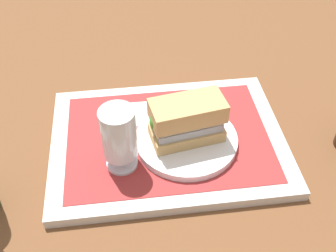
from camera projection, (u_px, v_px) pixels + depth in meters
ground_plane at (168, 144)px, 0.79m from camera, size 3.00×3.00×0.00m
tray at (168, 141)px, 0.78m from camera, size 0.44×0.32×0.02m
placemat at (168, 137)px, 0.77m from camera, size 0.38×0.27×0.00m
plate at (186, 140)px, 0.76m from camera, size 0.19×0.19×0.01m
sandwich at (185, 121)px, 0.72m from camera, size 0.14×0.08×0.08m
beer_glass at (119, 136)px, 0.68m from camera, size 0.06×0.06×0.12m
napkin_folded at (129, 115)px, 0.81m from camera, size 0.09×0.07×0.01m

